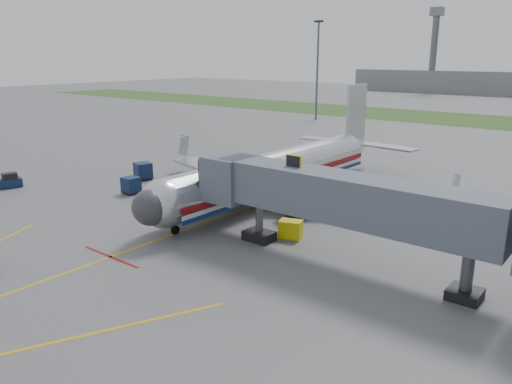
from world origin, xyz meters
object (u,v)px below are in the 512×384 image
Objects in this scene: airliner at (277,171)px; baggage_tug at (10,181)px; belt_loader at (261,187)px; ramp_worker at (202,199)px.

airliner is 28.19m from baggage_tug.
belt_loader is 8.05m from ramp_worker.
ramp_worker is (21.05, 7.27, 0.26)m from baggage_tug.
ramp_worker is (-0.49, -8.02, 0.46)m from belt_loader.
baggage_tug is at bearing -148.81° from airliner.
airliner reaches higher than ramp_worker.
belt_loader is at bearing 40.84° from ramp_worker.
belt_loader is (21.54, 15.29, -0.19)m from baggage_tug.
baggage_tug is 0.58× the size of belt_loader.
airliner reaches higher than belt_loader.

